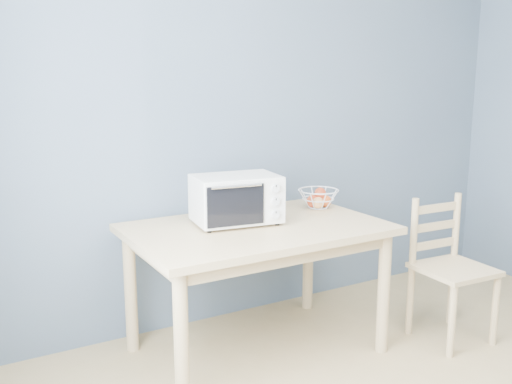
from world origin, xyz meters
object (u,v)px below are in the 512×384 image
toaster_oven (233,199)px  dining_chair (449,270)px  fruit_basket (318,198)px  dining_table (257,243)px

toaster_oven → dining_chair: (1.19, -0.52, -0.47)m
toaster_oven → fruit_basket: 0.66m
toaster_oven → fruit_basket: toaster_oven is taller
dining_table → toaster_oven: bearing=135.3°
dining_table → dining_chair: bearing=-21.1°
dining_table → dining_chair: size_ratio=1.64×
fruit_basket → dining_chair: size_ratio=0.37×
dining_table → dining_chair: dining_chair is taller
dining_table → fruit_basket: size_ratio=4.47×
dining_table → toaster_oven: toaster_oven is taller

